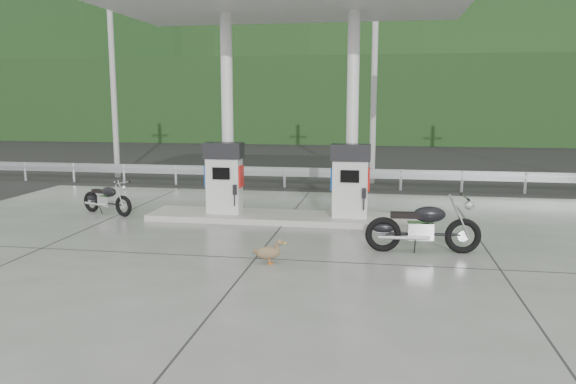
% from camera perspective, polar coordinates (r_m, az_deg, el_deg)
% --- Properties ---
extents(ground, '(160.00, 160.00, 0.00)m').
position_cam_1_polar(ground, '(11.82, -2.25, -5.53)').
color(ground, black).
rests_on(ground, ground).
extents(forecourt_apron, '(18.00, 14.00, 0.02)m').
position_cam_1_polar(forecourt_apron, '(11.81, -2.25, -5.48)').
color(forecourt_apron, slate).
rests_on(forecourt_apron, ground).
extents(pump_island, '(7.00, 1.40, 0.15)m').
position_cam_1_polar(pump_island, '(14.18, -0.19, -2.61)').
color(pump_island, '#99968F').
rests_on(pump_island, forecourt_apron).
extents(gas_pump_left, '(0.95, 0.55, 1.80)m').
position_cam_1_polar(gas_pump_left, '(14.37, -6.50, 1.43)').
color(gas_pump_left, silver).
rests_on(gas_pump_left, pump_island).
extents(gas_pump_right, '(0.95, 0.55, 1.80)m').
position_cam_1_polar(gas_pump_right, '(13.84, 6.35, 1.13)').
color(gas_pump_right, silver).
rests_on(gas_pump_right, pump_island).
extents(canopy_column_left, '(0.30, 0.30, 5.00)m').
position_cam_1_polar(canopy_column_left, '(14.63, -6.18, 7.87)').
color(canopy_column_left, silver).
rests_on(canopy_column_left, pump_island).
extents(canopy_column_right, '(0.30, 0.30, 5.00)m').
position_cam_1_polar(canopy_column_right, '(14.10, 6.56, 7.81)').
color(canopy_column_right, silver).
rests_on(canopy_column_right, pump_island).
extents(canopy_roof, '(8.50, 5.00, 0.40)m').
position_cam_1_polar(canopy_roof, '(14.08, -0.20, 18.90)').
color(canopy_roof, silver).
rests_on(canopy_roof, canopy_column_left).
extents(guardrail, '(26.00, 0.16, 1.42)m').
position_cam_1_polar(guardrail, '(19.46, 2.55, 2.47)').
color(guardrail, '#ABAFB4').
rests_on(guardrail, ground).
extents(road, '(60.00, 7.00, 0.01)m').
position_cam_1_polar(road, '(23.00, 3.60, 1.74)').
color(road, black).
rests_on(road, ground).
extents(utility_pole_a, '(0.22, 0.22, 8.00)m').
position_cam_1_polar(utility_pole_a, '(23.14, -17.37, 11.31)').
color(utility_pole_a, '#969792').
rests_on(utility_pole_a, ground).
extents(utility_pole_b, '(0.22, 0.22, 8.00)m').
position_cam_1_polar(utility_pole_b, '(20.70, 8.76, 11.90)').
color(utility_pole_b, '#969792').
rests_on(utility_pole_b, ground).
extents(tree_band, '(80.00, 6.00, 6.00)m').
position_cam_1_polar(tree_band, '(41.25, 6.36, 9.22)').
color(tree_band, black).
rests_on(tree_band, ground).
extents(forested_hills, '(100.00, 40.00, 140.00)m').
position_cam_1_polar(forested_hills, '(71.28, 7.70, 6.79)').
color(forested_hills, black).
rests_on(forested_hills, ground).
extents(motorcycle_left, '(1.76, 1.11, 0.80)m').
position_cam_1_polar(motorcycle_left, '(15.70, -17.92, -0.71)').
color(motorcycle_left, black).
rests_on(motorcycle_left, forecourt_apron).
extents(motorcycle_right, '(2.17, 0.84, 1.01)m').
position_cam_1_polar(motorcycle_right, '(11.49, 13.56, -3.53)').
color(motorcycle_right, black).
rests_on(motorcycle_right, forecourt_apron).
extents(duck, '(0.57, 0.28, 0.40)m').
position_cam_1_polar(duck, '(10.47, -2.05, -6.23)').
color(duck, brown).
rests_on(duck, forecourt_apron).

